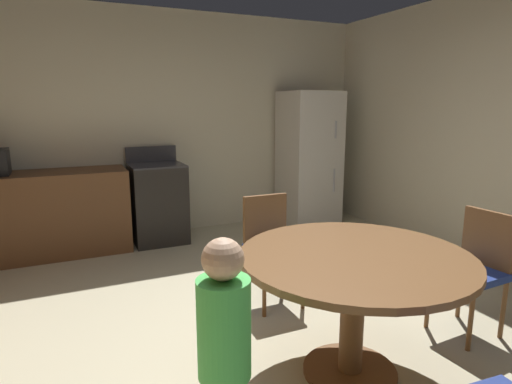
# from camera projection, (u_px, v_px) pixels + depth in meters

# --- Properties ---
(ground_plane) EXTENTS (14.00, 14.00, 0.00)m
(ground_plane) POSITION_uv_depth(u_px,v_px,m) (277.00, 356.00, 2.76)
(ground_plane) COLOR beige
(wall_back) EXTENTS (5.58, 0.12, 2.70)m
(wall_back) POSITION_uv_depth(u_px,v_px,m) (163.00, 125.00, 5.27)
(wall_back) COLOR beige
(wall_back) RESTS_ON ground
(kitchen_counter) EXTENTS (1.96, 0.60, 0.90)m
(kitchen_counter) POSITION_uv_depth(u_px,v_px,m) (31.00, 216.00, 4.48)
(kitchen_counter) COLOR brown
(kitchen_counter) RESTS_ON ground
(oven_range) EXTENTS (0.60, 0.60, 1.10)m
(oven_range) POSITION_uv_depth(u_px,v_px,m) (158.00, 202.00, 5.02)
(oven_range) COLOR black
(oven_range) RESTS_ON ground
(refrigerator) EXTENTS (0.68, 0.68, 1.76)m
(refrigerator) POSITION_uv_depth(u_px,v_px,m) (309.00, 159.00, 5.70)
(refrigerator) COLOR silver
(refrigerator) RESTS_ON ground
(dining_table) EXTENTS (1.33, 1.33, 0.76)m
(dining_table) POSITION_uv_depth(u_px,v_px,m) (354.00, 278.00, 2.47)
(dining_table) COLOR brown
(dining_table) RESTS_ON ground
(chair_east) EXTENTS (0.42, 0.42, 0.87)m
(chair_east) POSITION_uv_depth(u_px,v_px,m) (475.00, 264.00, 2.98)
(chair_east) COLOR brown
(chair_east) RESTS_ON ground
(chair_north) EXTENTS (0.40, 0.40, 0.87)m
(chair_north) POSITION_uv_depth(u_px,v_px,m) (271.00, 242.00, 3.46)
(chair_north) COLOR brown
(chair_north) RESTS_ON ground
(person_child) EXTENTS (0.29, 0.29, 1.09)m
(person_child) POSITION_uv_depth(u_px,v_px,m) (224.00, 358.00, 1.75)
(person_child) COLOR #3D4C84
(person_child) RESTS_ON ground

